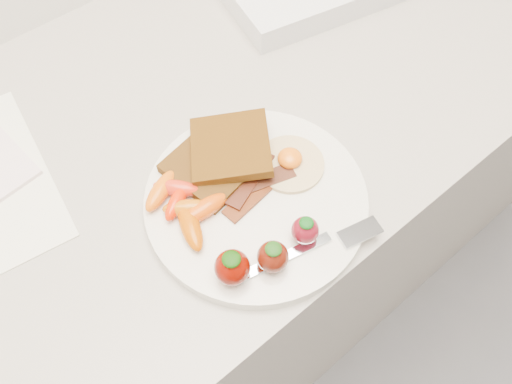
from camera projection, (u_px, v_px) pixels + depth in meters
counter at (198, 264)px, 1.06m from camera, size 2.00×0.60×0.90m
plate at (256, 200)px, 0.61m from camera, size 0.27×0.27×0.02m
toast_lower at (212, 165)px, 0.61m from camera, size 0.11×0.11×0.01m
toast_upper at (231, 147)px, 0.61m from camera, size 0.13×0.13×0.02m
fried_egg at (290, 162)px, 0.62m from camera, size 0.11×0.11×0.02m
bacon_strips at (255, 185)px, 0.60m from camera, size 0.11×0.06×0.01m
baby_carrots at (183, 205)px, 0.58m from camera, size 0.09×0.12×0.02m
strawberries at (263, 255)px, 0.54m from camera, size 0.13×0.05×0.05m
fork at (318, 246)px, 0.56m from camera, size 0.18×0.07×0.00m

